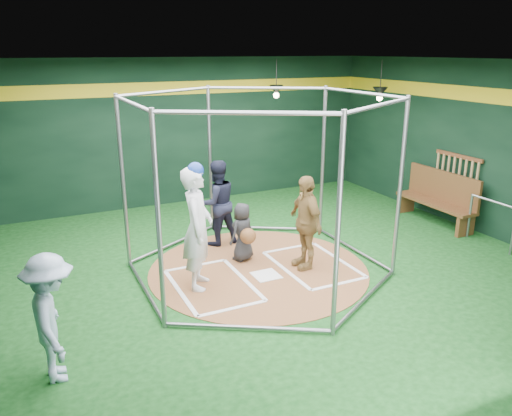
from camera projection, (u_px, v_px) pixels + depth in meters
name	position (u px, v px, depth m)	size (l,w,h in m)	color
room_shell	(258.00, 172.00, 8.18)	(10.10, 9.10, 3.53)	#0D3910
clay_disc	(258.00, 269.00, 8.70)	(3.80, 3.80, 0.01)	brown
home_plate	(266.00, 275.00, 8.44)	(0.43, 0.43, 0.01)	white
batter_box_left	(213.00, 285.00, 8.10)	(1.17, 1.77, 0.01)	white
batter_box_right	(313.00, 264.00, 8.88)	(1.17, 1.77, 0.01)	white
batting_cage	(259.00, 187.00, 8.25)	(4.05, 4.67, 3.00)	gray
bat_rack	(456.00, 177.00, 10.75)	(0.07, 1.25, 0.98)	brown
pendant_lamp_near	(276.00, 90.00, 11.87)	(0.34, 0.34, 0.90)	black
pendant_lamp_far	(380.00, 92.00, 11.23)	(0.34, 0.34, 0.90)	black
batter_figure	(197.00, 227.00, 7.79)	(0.74, 0.85, 2.04)	silver
visitor_leopard	(305.00, 222.00, 8.56)	(0.97, 0.40, 1.65)	tan
catcher_figure	(243.00, 232.00, 8.92)	(0.62, 0.65, 1.07)	black
umpire	(217.00, 203.00, 9.61)	(0.81, 0.63, 1.67)	black
bystander_blue	(52.00, 318.00, 5.63)	(1.00, 0.57, 1.54)	#A6BDDB
dugout_bench	(439.00, 197.00, 10.90)	(0.46, 1.98, 1.16)	brown
steel_railing	(492.00, 216.00, 9.59)	(0.05, 1.07, 0.92)	gray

